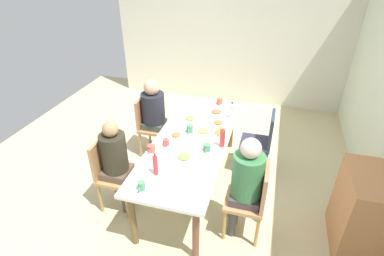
% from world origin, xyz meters
% --- Properties ---
extents(ground_plane, '(6.48, 6.48, 0.00)m').
position_xyz_m(ground_plane, '(0.00, 0.00, 0.00)').
color(ground_plane, '#C9BB8C').
extents(wall_left, '(0.12, 4.48, 2.60)m').
position_xyz_m(wall_left, '(-2.76, 0.00, 1.30)').
color(wall_left, silver).
rests_on(wall_left, ground_plane).
extents(dining_table, '(2.28, 0.86, 0.73)m').
position_xyz_m(dining_table, '(0.00, 0.00, 0.66)').
color(dining_table, white).
rests_on(dining_table, ground_plane).
extents(chair_0, '(0.40, 0.40, 0.90)m').
position_xyz_m(chair_0, '(-0.57, 0.81, 0.51)').
color(chair_0, '#302F48').
rests_on(chair_0, ground_plane).
extents(chair_1, '(0.40, 0.40, 0.90)m').
position_xyz_m(chair_1, '(0.57, 0.81, 0.51)').
color(chair_1, tan).
rests_on(chair_1, ground_plane).
extents(person_1, '(0.32, 0.32, 1.21)m').
position_xyz_m(person_1, '(0.57, 0.72, 0.73)').
color(person_1, '#454649').
rests_on(person_1, ground_plane).
extents(chair_2, '(0.40, 0.40, 0.90)m').
position_xyz_m(chair_2, '(0.57, -0.81, 0.51)').
color(chair_2, '#AA844C').
rests_on(chair_2, ground_plane).
extents(person_2, '(0.30, 0.30, 1.17)m').
position_xyz_m(person_2, '(0.57, -0.72, 0.69)').
color(person_2, brown).
rests_on(person_2, ground_plane).
extents(chair_3, '(0.40, 0.40, 0.90)m').
position_xyz_m(chair_3, '(-0.57, -0.81, 0.51)').
color(chair_3, '#B47850').
rests_on(chair_3, ground_plane).
extents(person_3, '(0.33, 0.33, 1.19)m').
position_xyz_m(person_3, '(-0.57, -0.72, 0.73)').
color(person_3, '#473E3B').
rests_on(person_3, ground_plane).
extents(plate_0, '(0.25, 0.25, 0.04)m').
position_xyz_m(plate_0, '(0.41, 0.03, 0.75)').
color(plate_0, silver).
rests_on(plate_0, dining_table).
extents(plate_1, '(0.20, 0.20, 0.04)m').
position_xyz_m(plate_1, '(0.01, -0.20, 0.75)').
color(plate_1, white).
rests_on(plate_1, dining_table).
extents(plate_2, '(0.26, 0.26, 0.04)m').
position_xyz_m(plate_2, '(-0.17, 0.09, 0.75)').
color(plate_2, silver).
rests_on(plate_2, dining_table).
extents(plate_3, '(0.23, 0.23, 0.04)m').
position_xyz_m(plate_3, '(-0.44, -0.15, 0.75)').
color(plate_3, silver).
rests_on(plate_3, dining_table).
extents(plate_4, '(0.25, 0.25, 0.04)m').
position_xyz_m(plate_4, '(-0.72, 0.15, 0.75)').
color(plate_4, silver).
rests_on(plate_4, dining_table).
extents(plate_5, '(0.21, 0.21, 0.04)m').
position_xyz_m(plate_5, '(-0.43, 0.23, 0.75)').
color(plate_5, white).
rests_on(plate_5, dining_table).
extents(cup_0, '(0.12, 0.08, 0.08)m').
position_xyz_m(cup_0, '(-0.86, 0.37, 0.78)').
color(cup_0, white).
rests_on(cup_0, dining_table).
extents(cup_1, '(0.12, 0.09, 0.08)m').
position_xyz_m(cup_1, '(0.38, -0.37, 0.77)').
color(cup_1, '#D15346').
rests_on(cup_1, dining_table).
extents(cup_2, '(0.12, 0.08, 0.08)m').
position_xyz_m(cup_2, '(-1.02, 0.13, 0.77)').
color(cup_2, '#C9563B').
rests_on(cup_2, dining_table).
extents(cup_3, '(0.12, 0.08, 0.08)m').
position_xyz_m(cup_3, '(0.19, 0.23, 0.77)').
color(cup_3, '#49855A').
rests_on(cup_3, dining_table).
extents(cup_4, '(0.12, 0.08, 0.10)m').
position_xyz_m(cup_4, '(-0.14, -0.07, 0.78)').
color(cup_4, '#4B9062').
rests_on(cup_4, dining_table).
extents(cup_5, '(0.11, 0.07, 0.09)m').
position_xyz_m(cup_5, '(0.99, -0.22, 0.78)').
color(cup_5, '#4F925E').
rests_on(cup_5, dining_table).
extents(cup_6, '(0.11, 0.07, 0.08)m').
position_xyz_m(cup_6, '(0.22, -0.25, 0.77)').
color(cup_6, '#CE4741').
rests_on(cup_6, dining_table).
extents(cup_7, '(0.12, 0.09, 0.09)m').
position_xyz_m(cup_7, '(-0.19, 0.31, 0.78)').
color(cup_7, '#EBCB4E').
rests_on(cup_7, dining_table).
extents(bottle_0, '(0.05, 0.05, 0.26)m').
position_xyz_m(bottle_0, '(0.73, -0.17, 0.85)').
color(bottle_0, red).
rests_on(bottle_0, dining_table).
extents(bottle_1, '(0.06, 0.06, 0.26)m').
position_xyz_m(bottle_1, '(0.06, 0.38, 0.86)').
color(bottle_1, red).
rests_on(bottle_1, dining_table).
extents(bottle_2, '(0.05, 0.05, 0.23)m').
position_xyz_m(bottle_2, '(-0.65, 0.37, 0.84)').
color(bottle_2, silver).
rests_on(bottle_2, dining_table).
extents(side_cabinet, '(0.70, 0.44, 0.90)m').
position_xyz_m(side_cabinet, '(0.42, 1.88, 0.45)').
color(side_cabinet, '#B67649').
rests_on(side_cabinet, ground_plane).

